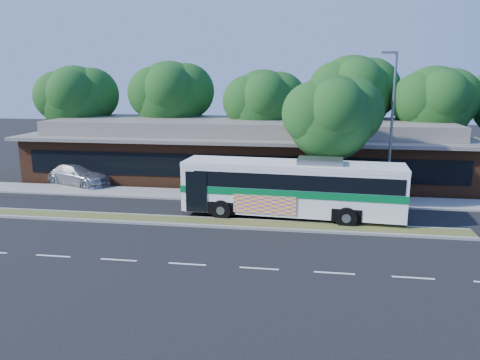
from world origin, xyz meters
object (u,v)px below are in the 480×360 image
(lamp_post, at_px, (391,124))
(sedan, at_px, (79,174))
(transit_bus, at_px, (293,184))
(sidewalk_tree, at_px, (337,116))

(lamp_post, height_order, sedan, lamp_post)
(lamp_post, height_order, transit_bus, lamp_post)
(transit_bus, bearing_deg, sidewalk_tree, 55.89)
(lamp_post, distance_m, transit_bus, 7.28)
(sedan, bearing_deg, lamp_post, -74.57)
(sedan, distance_m, sidewalk_tree, 18.73)
(sidewalk_tree, bearing_deg, transit_bus, -127.89)
(lamp_post, relative_size, sedan, 1.68)
(transit_bus, height_order, sedan, transit_bus)
(transit_bus, bearing_deg, lamp_post, 36.76)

